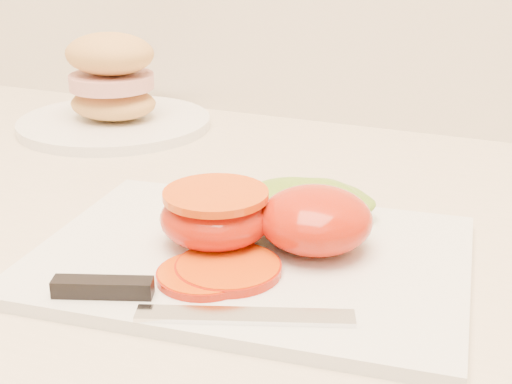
% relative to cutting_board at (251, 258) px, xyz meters
% --- Properties ---
extents(cutting_board, '(0.34, 0.26, 0.01)m').
position_rel_cutting_board_xyz_m(cutting_board, '(0.00, 0.00, 0.00)').
color(cutting_board, silver).
rests_on(cutting_board, counter).
extents(tomato_half_dome, '(0.09, 0.09, 0.05)m').
position_rel_cutting_board_xyz_m(tomato_half_dome, '(0.04, 0.03, 0.03)').
color(tomato_half_dome, '#B31500').
rests_on(tomato_half_dome, cutting_board).
extents(tomato_half_cut, '(0.09, 0.09, 0.04)m').
position_rel_cutting_board_xyz_m(tomato_half_cut, '(-0.03, 0.00, 0.03)').
color(tomato_half_cut, '#B31500').
rests_on(tomato_half_cut, cutting_board).
extents(tomato_slice_0, '(0.07, 0.07, 0.01)m').
position_rel_cutting_board_xyz_m(tomato_slice_0, '(-0.00, -0.04, 0.01)').
color(tomato_slice_0, '#D05A0A').
rests_on(tomato_slice_0, cutting_board).
extents(tomato_slice_1, '(0.06, 0.06, 0.01)m').
position_rel_cutting_board_xyz_m(tomato_slice_1, '(-0.01, -0.05, 0.01)').
color(tomato_slice_1, '#D05A0A').
rests_on(tomato_slice_1, cutting_board).
extents(lettuce_leaf_0, '(0.13, 0.11, 0.02)m').
position_rel_cutting_board_xyz_m(lettuce_leaf_0, '(0.02, 0.07, 0.02)').
color(lettuce_leaf_0, '#74A52B').
rests_on(lettuce_leaf_0, cutting_board).
extents(knife, '(0.20, 0.07, 0.01)m').
position_rel_cutting_board_xyz_m(knife, '(-0.03, -0.09, 0.01)').
color(knife, silver).
rests_on(knife, cutting_board).
extents(sandwich_plate, '(0.23, 0.23, 0.12)m').
position_rel_cutting_board_xyz_m(sandwich_plate, '(-0.30, 0.27, 0.04)').
color(sandwich_plate, white).
rests_on(sandwich_plate, counter).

